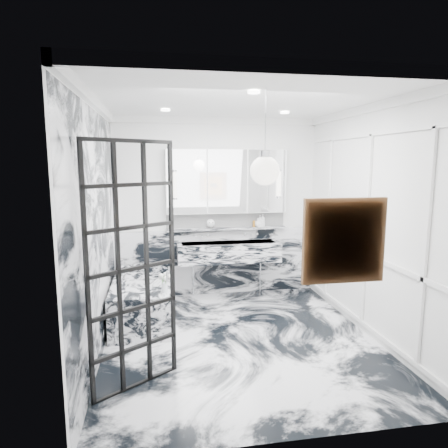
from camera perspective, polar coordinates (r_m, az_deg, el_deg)
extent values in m
plane|color=silver|center=(5.02, 2.20, -16.17)|extent=(3.60, 3.60, 0.00)
plane|color=white|center=(4.60, 2.42, 17.33)|extent=(3.60, 3.60, 0.00)
plane|color=white|center=(6.36, -1.06, 2.35)|extent=(3.60, 0.00, 3.60)
plane|color=white|center=(2.90, 9.70, -5.72)|extent=(3.60, 0.00, 3.60)
plane|color=white|center=(4.55, -17.81, -0.70)|extent=(0.00, 3.60, 3.60)
plane|color=white|center=(5.18, 19.91, 0.30)|extent=(0.00, 3.60, 3.60)
cube|color=silver|center=(6.49, -1.00, -5.37)|extent=(3.18, 0.05, 1.05)
cube|color=silver|center=(4.56, -17.58, -1.44)|extent=(0.02, 3.56, 2.68)
cube|color=white|center=(5.18, 19.66, -0.80)|extent=(0.03, 3.40, 2.30)
imported|color=#8C5919|center=(6.45, 5.55, 0.52)|extent=(0.09, 0.09, 0.20)
imported|color=#4C4C51|center=(6.44, 5.15, 0.45)|extent=(0.08, 0.09, 0.19)
imported|color=silver|center=(6.44, 4.87, 0.24)|extent=(0.14, 0.14, 0.14)
sphere|color=white|center=(6.29, -1.93, 0.11)|extent=(0.13, 0.13, 0.13)
cylinder|color=#8C5919|center=(6.42, 4.30, 0.05)|extent=(0.04, 0.04, 0.10)
cylinder|color=silver|center=(4.97, -8.47, -8.96)|extent=(0.07, 0.07, 0.12)
cube|color=#BE7C13|center=(3.06, 16.79, -2.30)|extent=(0.53, 0.05, 0.53)
sphere|color=white|center=(3.52, 5.85, 7.58)|extent=(0.25, 0.25, 0.25)
cube|color=silver|center=(6.26, 0.66, -3.98)|extent=(1.60, 0.45, 0.30)
cube|color=silver|center=(6.35, 0.40, -0.67)|extent=(1.90, 0.14, 0.04)
cube|color=white|center=(6.39, 0.30, 0.62)|extent=(1.90, 0.03, 0.23)
cube|color=white|center=(6.28, 0.40, 6.11)|extent=(1.90, 0.16, 1.00)
cylinder|color=white|center=(6.09, -7.09, 5.58)|extent=(0.07, 0.07, 0.40)
cylinder|color=white|center=(6.38, 7.85, 5.71)|extent=(0.07, 0.07, 0.40)
cube|color=silver|center=(5.66, -11.65, -10.38)|extent=(0.75, 1.65, 0.55)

